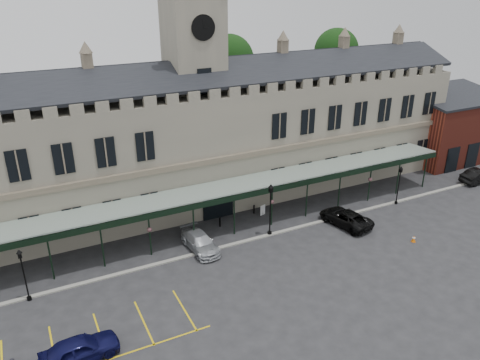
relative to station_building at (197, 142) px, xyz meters
name	(u,v)px	position (x,y,z in m)	size (l,w,h in m)	color
ground	(273,274)	(0.00, -15.91, -6.47)	(140.00, 140.00, 0.00)	#252527
station_building	(197,142)	(0.00, 0.00, 0.00)	(60.00, 10.36, 17.30)	slate
clock_tower	(195,77)	(0.00, 0.09, 6.64)	(5.60, 5.60, 24.80)	slate
canopy	(233,210)	(0.00, -8.45, -4.06)	(50.00, 4.10, 4.30)	#8C9E93
brick_annex	(450,127)	(34.00, -2.94, -2.31)	(12.40, 8.36, 9.23)	maroon
kerb	(242,242)	(0.00, -10.41, -6.41)	(60.00, 0.40, 0.12)	gray
parking_markings	(102,340)	(-14.00, -17.41, -6.47)	(16.00, 6.00, 0.01)	gold
tree_behind_mid	(229,61)	(8.00, 9.09, 6.35)	(6.00, 6.00, 16.00)	#332314
tree_behind_right	(336,52)	(24.00, 9.09, 6.35)	(6.00, 6.00, 16.00)	#332314
lamp_post_left	(23,271)	(-17.98, -10.67, -3.87)	(0.42, 0.42, 4.39)	black
lamp_post_mid	(270,205)	(2.88, -10.33, -3.38)	(0.49, 0.49, 5.21)	black
lamp_post_right	(399,182)	(18.19, -10.64, -3.93)	(0.41, 0.41, 4.28)	black
traffic_cone	(414,239)	(14.02, -17.24, -6.16)	(0.39, 0.39, 0.62)	#E06207
sign_board	(263,210)	(4.25, -6.53, -5.94)	(0.62, 0.20, 1.09)	black
bollard_left	(220,222)	(-0.61, -6.79, -5.97)	(0.18, 0.18, 0.99)	black
bollard_right	(254,209)	(3.61, -5.84, -6.01)	(0.16, 0.16, 0.91)	black
car_left_a	(80,349)	(-15.48, -18.52, -5.64)	(1.96, 4.87, 1.66)	#0D0E3D
car_taxi	(200,242)	(-3.86, -9.78, -5.74)	(2.05, 5.04, 1.46)	#A3A6AB
car_van	(346,218)	(10.44, -11.89, -5.71)	(2.51, 5.44, 1.51)	black
car_right_b	(480,176)	(31.00, -10.62, -5.65)	(1.73, 4.97, 1.64)	black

